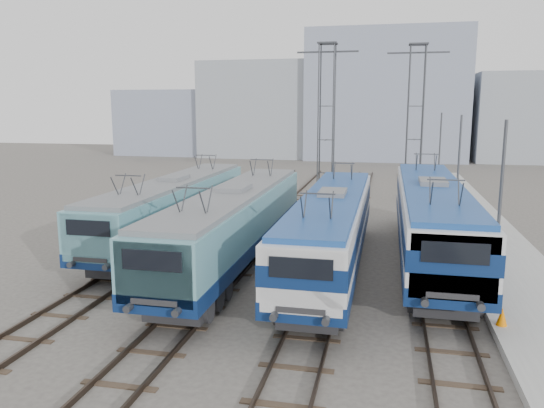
{
  "coord_description": "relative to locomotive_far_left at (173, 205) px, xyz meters",
  "views": [
    {
      "loc": [
        4.61,
        -17.98,
        7.43
      ],
      "look_at": [
        -0.87,
        7.0,
        2.74
      ],
      "focal_mm": 35.0,
      "sensor_mm": 36.0,
      "label": 1
    }
  ],
  "objects": [
    {
      "name": "catenary_tower_west",
      "position": [
        6.75,
        13.36,
        4.48
      ],
      "size": [
        4.5,
        1.2,
        12.0
      ],
      "color": "#3F4247",
      "rests_on": "ground"
    },
    {
      "name": "building_east",
      "position": [
        30.75,
        53.36,
        3.84
      ],
      "size": [
        16.0,
        12.0,
        12.0
      ],
      "primitive_type": "cube",
      "color": "#9198A1",
      "rests_on": "ground"
    },
    {
      "name": "platform",
      "position": [
        16.95,
        -0.64,
        -2.01
      ],
      "size": [
        4.0,
        70.0,
        0.3
      ],
      "primitive_type": "cube",
      "color": "#9E9E99",
      "rests_on": "ground"
    },
    {
      "name": "building_west",
      "position": [
        -7.25,
        53.36,
        4.84
      ],
      "size": [
        18.0,
        12.0,
        14.0
      ],
      "primitive_type": "cube",
      "color": "#9198A1",
      "rests_on": "ground"
    },
    {
      "name": "locomotive_center_left",
      "position": [
        4.5,
        -3.59,
        0.07
      ],
      "size": [
        2.83,
        17.86,
        3.36
      ],
      "color": "#0C214F",
      "rests_on": "ground"
    },
    {
      "name": "locomotive_far_right",
      "position": [
        13.5,
        -0.76,
        0.23
      ],
      "size": [
        2.97,
        18.78,
        3.53
      ],
      "color": "#0C214F",
      "rests_on": "ground"
    },
    {
      "name": "building_far_west",
      "position": [
        -23.25,
        53.36,
        2.84
      ],
      "size": [
        14.0,
        10.0,
        10.0
      ],
      "primitive_type": "cube",
      "color": "#868FA6",
      "rests_on": "ground"
    },
    {
      "name": "locomotive_center_right",
      "position": [
        9.0,
        -3.38,
        0.08
      ],
      "size": [
        2.76,
        17.47,
        3.28
      ],
      "color": "#0C214F",
      "rests_on": "ground"
    },
    {
      "name": "mast_front",
      "position": [
        15.35,
        -6.64,
        1.34
      ],
      "size": [
        0.12,
        0.12,
        7.0
      ],
      "primitive_type": "cylinder",
      "color": "#3F4247",
      "rests_on": "ground"
    },
    {
      "name": "ground",
      "position": [
        6.75,
        -8.64,
        -2.16
      ],
      "size": [
        160.0,
        160.0,
        0.0
      ],
      "primitive_type": "plane",
      "color": "#514C47"
    },
    {
      "name": "mast_mid",
      "position": [
        15.35,
        5.36,
        1.34
      ],
      "size": [
        0.12,
        0.12,
        7.0
      ],
      "primitive_type": "cylinder",
      "color": "#3F4247",
      "rests_on": "ground"
    },
    {
      "name": "mast_rear",
      "position": [
        15.35,
        17.36,
        1.34
      ],
      "size": [
        0.12,
        0.12,
        7.0
      ],
      "primitive_type": "cylinder",
      "color": "#3F4247",
      "rests_on": "ground"
    },
    {
      "name": "catenary_tower_east",
      "position": [
        13.25,
        15.36,
        4.48
      ],
      "size": [
        4.5,
        1.2,
        12.0
      ],
      "color": "#3F4247",
      "rests_on": "ground"
    },
    {
      "name": "safety_cone",
      "position": [
        15.25,
        -8.81,
        -1.56
      ],
      "size": [
        0.36,
        0.36,
        0.61
      ],
      "primitive_type": "cone",
      "color": "orange",
      "rests_on": "platform"
    },
    {
      "name": "locomotive_far_left",
      "position": [
        0.0,
        0.0,
        0.0
      ],
      "size": [
        2.74,
        17.28,
        3.25
      ],
      "color": "#0C214F",
      "rests_on": "ground"
    },
    {
      "name": "building_center",
      "position": [
        10.75,
        53.36,
        6.84
      ],
      "size": [
        22.0,
        14.0,
        18.0
      ],
      "primitive_type": "cube",
      "color": "#868FA6",
      "rests_on": "ground"
    }
  ]
}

